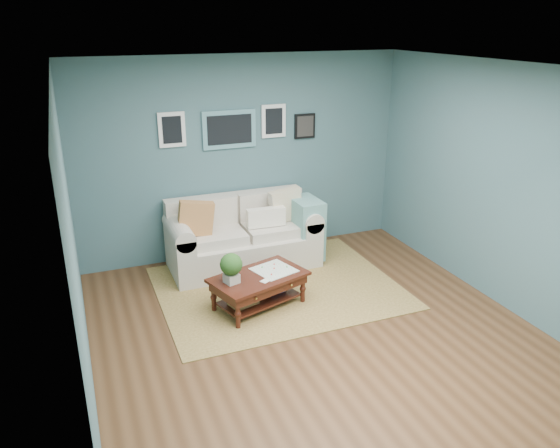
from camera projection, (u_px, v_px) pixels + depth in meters
room_shell at (322, 213)px, 5.22m from camera, size 5.00×5.02×2.70m
area_rug at (278, 287)px, 6.71m from camera, size 2.85×2.28×0.01m
loveseat at (249, 235)px, 7.24m from camera, size 1.98×0.90×1.02m
coffee_table at (254, 282)px, 6.14m from camera, size 1.19×0.90×0.74m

